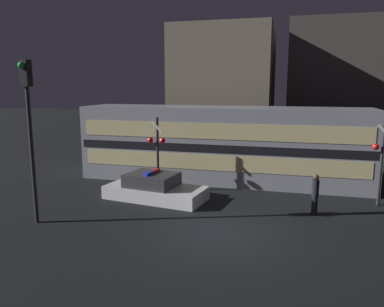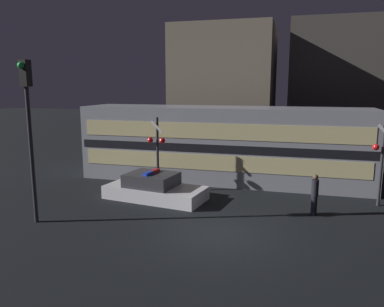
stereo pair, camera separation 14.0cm
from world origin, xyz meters
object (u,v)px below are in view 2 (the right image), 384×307
(train, at_px, (223,144))
(police_car, at_px, (154,189))
(traffic_light_corner, at_px, (29,118))
(crossing_signal_near, at_px, (383,156))
(pedestrian, at_px, (315,194))

(train, xyz_separation_m, police_car, (-2.27, -4.07, -1.47))
(police_car, distance_m, traffic_light_corner, 6.00)
(crossing_signal_near, xyz_separation_m, traffic_light_corner, (-12.46, -5.38, 1.72))
(police_car, height_order, pedestrian, pedestrian)
(train, bearing_deg, police_car, -119.17)
(pedestrian, height_order, traffic_light_corner, traffic_light_corner)
(police_car, relative_size, pedestrian, 2.86)
(pedestrian, bearing_deg, traffic_light_corner, -160.50)
(train, bearing_deg, traffic_light_corner, -124.25)
(crossing_signal_near, relative_size, traffic_light_corner, 0.61)
(train, xyz_separation_m, pedestrian, (4.42, -4.45, -1.10))
(train, distance_m, pedestrian, 6.37)
(traffic_light_corner, bearing_deg, police_car, 50.98)
(police_car, xyz_separation_m, pedestrian, (6.70, -0.38, 0.37))
(pedestrian, xyz_separation_m, crossing_signal_near, (2.64, 1.90, 1.27))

